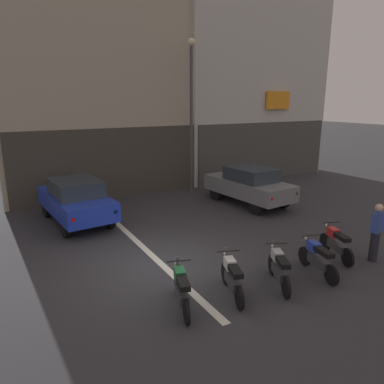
# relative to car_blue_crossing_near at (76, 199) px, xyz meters

# --- Properties ---
(ground_plane) EXTENTS (120.00, 120.00, 0.00)m
(ground_plane) POSITION_rel_car_blue_crossing_near_xyz_m (1.25, -4.89, -0.89)
(ground_plane) COLOR #333338
(lane_centre_line) EXTENTS (0.20, 18.00, 0.01)m
(lane_centre_line) POSITION_rel_car_blue_crossing_near_xyz_m (1.25, 1.11, -0.88)
(lane_centre_line) COLOR silver
(lane_centre_line) RESTS_ON ground
(building_mid_block) EXTENTS (9.71, 8.89, 14.57)m
(building_mid_block) POSITION_rel_car_blue_crossing_near_xyz_m (2.55, 7.15, 6.39)
(building_mid_block) COLOR #B2A893
(building_mid_block) RESTS_ON ground
(building_far_right) EXTENTS (9.15, 9.39, 12.37)m
(building_far_right) POSITION_rel_car_blue_crossing_near_xyz_m (11.08, 7.14, 5.29)
(building_far_right) COLOR silver
(building_far_right) RESTS_ON ground
(car_blue_crossing_near) EXTENTS (2.12, 4.24, 1.64)m
(car_blue_crossing_near) POSITION_rel_car_blue_crossing_near_xyz_m (0.00, 0.00, 0.00)
(car_blue_crossing_near) COLOR black
(car_blue_crossing_near) RESTS_ON ground
(car_grey_parked_kerbside) EXTENTS (2.09, 4.23, 1.64)m
(car_grey_parked_kerbside) POSITION_rel_car_blue_crossing_near_xyz_m (7.04, -1.20, 0.00)
(car_grey_parked_kerbside) COLOR black
(car_grey_parked_kerbside) RESTS_ON ground
(street_lamp) EXTENTS (0.36, 0.36, 7.11)m
(street_lamp) POSITION_rel_car_blue_crossing_near_xyz_m (5.94, 1.93, 3.42)
(street_lamp) COLOR #47474C
(street_lamp) RESTS_ON ground
(motorcycle_green_row_leftmost) EXTENTS (0.66, 1.61, 0.98)m
(motorcycle_green_row_leftmost) POSITION_rel_car_blue_crossing_near_xyz_m (0.74, -6.88, -0.43)
(motorcycle_green_row_leftmost) COLOR black
(motorcycle_green_row_leftmost) RESTS_ON ground
(motorcycle_white_row_left_mid) EXTENTS (0.69, 1.60, 0.98)m
(motorcycle_white_row_left_mid) POSITION_rel_car_blue_crossing_near_xyz_m (2.00, -6.98, -0.43)
(motorcycle_white_row_left_mid) COLOR black
(motorcycle_white_row_left_mid) RESTS_ON ground
(motorcycle_silver_row_centre) EXTENTS (0.80, 1.53, 0.98)m
(motorcycle_silver_row_centre) POSITION_rel_car_blue_crossing_near_xyz_m (3.27, -7.17, -0.43)
(motorcycle_silver_row_centre) COLOR black
(motorcycle_silver_row_centre) RESTS_ON ground
(motorcycle_blue_row_right_mid) EXTENTS (0.58, 1.64, 0.98)m
(motorcycle_blue_row_right_mid) POSITION_rel_car_blue_crossing_near_xyz_m (4.53, -7.24, -0.43)
(motorcycle_blue_row_right_mid) COLOR black
(motorcycle_blue_row_right_mid) RESTS_ON ground
(motorcycle_red_row_rightmost) EXTENTS (0.69, 1.60, 0.98)m
(motorcycle_red_row_rightmost) POSITION_rel_car_blue_crossing_near_xyz_m (5.79, -6.78, -0.43)
(motorcycle_red_row_rightmost) COLOR black
(motorcycle_red_row_rightmost) RESTS_ON ground
(person_by_motorcycles) EXTENTS (0.41, 0.31, 1.67)m
(person_by_motorcycles) POSITION_rel_car_blue_crossing_near_xyz_m (6.55, -7.45, -0.03)
(person_by_motorcycles) COLOR #23232D
(person_by_motorcycles) RESTS_ON ground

